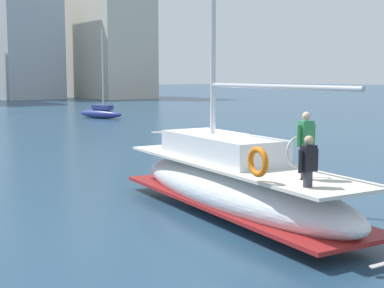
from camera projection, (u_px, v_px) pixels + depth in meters
The scene contains 3 objects.
ground_plane at pixel (233, 198), 17.59m from camera, with size 400.00×400.00×0.00m, color navy.
main_sailboat at pixel (234, 182), 15.39m from camera, with size 3.61×9.83×13.00m.
moored_catamaran at pixel (101, 112), 50.64m from camera, with size 2.74×5.17×8.11m.
Camera 1 is at (-11.40, -13.01, 3.86)m, focal length 51.60 mm.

